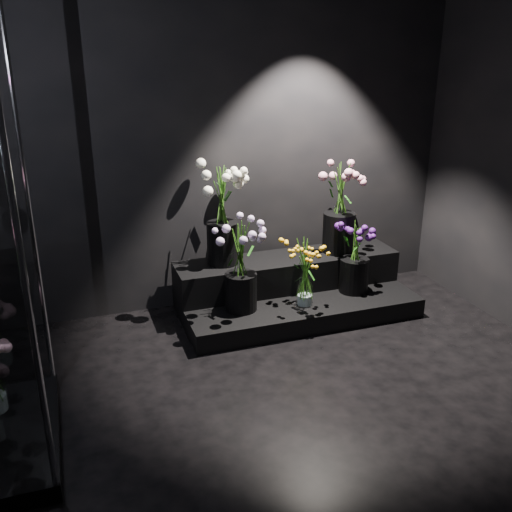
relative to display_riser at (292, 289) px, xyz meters
name	(u,v)px	position (x,y,z in m)	size (l,w,h in m)	color
floor	(318,440)	(-0.52, -1.62, -0.17)	(4.00, 4.00, 0.00)	black
wall_back	(216,136)	(-0.52, 0.38, 1.23)	(4.00, 4.00, 0.00)	black
display_riser	(292,289)	(0.00, 0.00, 0.00)	(1.88, 0.84, 0.42)	black
bouquet_orange_bells	(305,272)	(-0.01, -0.28, 0.26)	(0.31, 0.31, 0.53)	white
bouquet_lilac	(241,263)	(-0.51, -0.19, 0.37)	(0.37, 0.37, 0.70)	black
bouquet_purple	(355,253)	(0.47, -0.17, 0.32)	(0.41, 0.41, 0.59)	black
bouquet_cream_roses	(222,208)	(-0.55, 0.15, 0.70)	(0.44, 0.44, 0.79)	black
bouquet_pink_roses	(340,203)	(0.45, 0.10, 0.67)	(0.44, 0.44, 0.76)	black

